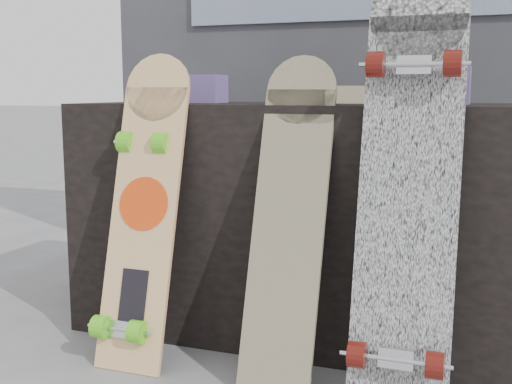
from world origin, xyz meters
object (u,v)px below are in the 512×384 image
at_px(vendor_table, 312,219).
at_px(longboard_celtic, 290,209).
at_px(longboard_cascadia, 409,178).
at_px(skateboard_dark, 142,218).
at_px(longboard_geisha, 145,200).

xyz_separation_m(vendor_table, longboard_celtic, (0.03, -0.38, 0.10)).
distance_m(vendor_table, longboard_cascadia, 0.57).
bearing_deg(skateboard_dark, vendor_table, 38.66).
relative_size(vendor_table, longboard_celtic, 1.68).
height_order(longboard_geisha, skateboard_dark, longboard_geisha).
relative_size(vendor_table, longboard_cascadia, 1.36).
height_order(vendor_table, skateboard_dark, skateboard_dark).
relative_size(longboard_celtic, longboard_cascadia, 0.81).
bearing_deg(longboard_geisha, skateboard_dark, 142.04).
bearing_deg(longboard_cascadia, vendor_table, 133.57).
xyz_separation_m(longboard_geisha, longboard_celtic, (0.47, 0.01, -0.00)).
height_order(longboard_geisha, longboard_cascadia, longboard_cascadia).
bearing_deg(vendor_table, longboard_celtic, -85.03).
distance_m(longboard_celtic, skateboard_dark, 0.50).
bearing_deg(vendor_table, skateboard_dark, -141.34).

